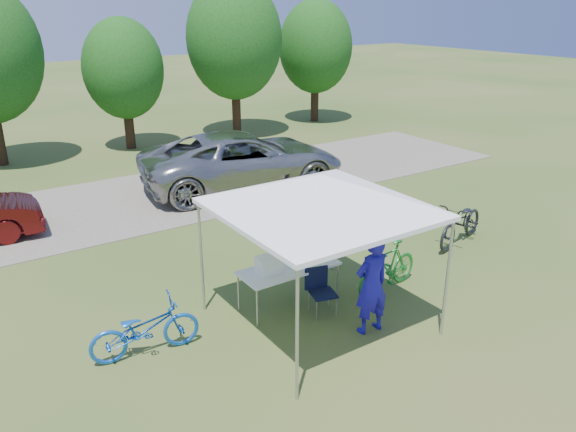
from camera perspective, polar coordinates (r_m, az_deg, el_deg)
name	(u,v)px	position (r m, az deg, el deg)	size (l,w,h in m)	color
ground	(318,321)	(10.17, 3.08, -10.65)	(100.00, 100.00, 0.00)	#2D5119
gravel_strip	(153,198)	(16.65, -13.60, 1.79)	(24.00, 5.00, 0.02)	gray
canopy	(321,179)	(9.06, 3.40, 3.77)	(4.53, 4.53, 3.00)	#A5A5AA
treeline	(71,56)	(21.58, -21.15, 14.92)	(24.89, 4.28, 6.30)	#382314
folding_table	(289,269)	(10.34, 0.09, -5.42)	(1.88, 0.78, 0.77)	white
folding_chair	(320,287)	(10.23, 3.25, -7.19)	(0.53, 0.56, 0.85)	black
cooler	(269,265)	(10.04, -1.95, -4.96)	(0.45, 0.31, 0.33)	white
ice_cream_cup	(309,261)	(10.49, 2.13, -4.61)	(0.08, 0.08, 0.06)	#D2F038
cyclist	(372,284)	(9.57, 8.49, -6.88)	(0.65, 0.43, 1.79)	#1914A2
bike_blue	(145,329)	(9.37, -14.36, -11.05)	(0.61, 1.76, 0.92)	blue
bike_green	(387,267)	(11.12, 10.07, -5.12)	(0.46, 1.64, 0.99)	#1C802A
bike_dark	(462,223)	(13.62, 17.22, -0.67)	(0.68, 1.96, 1.03)	black
minivan	(243,160)	(16.93, -4.56, 5.68)	(2.80, 6.08, 1.69)	#A1A19D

